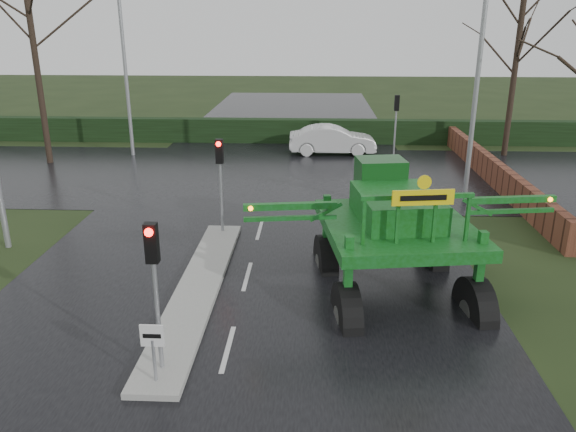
{
  "coord_description": "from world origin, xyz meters",
  "views": [
    {
      "loc": [
        1.96,
        -11.43,
        7.36
      ],
      "look_at": [
        1.25,
        3.95,
        2.0
      ],
      "focal_mm": 35.0,
      "sensor_mm": 36.0,
      "label": 1
    }
  ],
  "objects_px": {
    "traffic_signal_far": "(396,112)",
    "white_sedan": "(332,154)",
    "traffic_signal_mid": "(220,166)",
    "street_light_right": "(472,58)",
    "traffic_signal_near": "(153,266)",
    "keep_left_sign": "(153,344)",
    "street_light_left_far": "(129,48)",
    "crop_sprayer": "(348,234)"
  },
  "relations": [
    {
      "from": "traffic_signal_far",
      "to": "crop_sprayer",
      "type": "relative_size",
      "value": 0.41
    },
    {
      "from": "traffic_signal_far",
      "to": "street_light_left_far",
      "type": "height_order",
      "value": "street_light_left_far"
    },
    {
      "from": "street_light_left_far",
      "to": "traffic_signal_mid",
      "type": "bearing_deg",
      "value": -61.14
    },
    {
      "from": "traffic_signal_near",
      "to": "street_light_left_far",
      "type": "bearing_deg",
      "value": 108.17
    },
    {
      "from": "traffic_signal_mid",
      "to": "street_light_right",
      "type": "height_order",
      "value": "street_light_right"
    },
    {
      "from": "traffic_signal_far",
      "to": "street_light_left_far",
      "type": "xyz_separation_m",
      "value": [
        -14.69,
        -0.01,
        3.4
      ]
    },
    {
      "from": "keep_left_sign",
      "to": "traffic_signal_far",
      "type": "bearing_deg",
      "value": 70.07
    },
    {
      "from": "traffic_signal_near",
      "to": "street_light_right",
      "type": "height_order",
      "value": "street_light_right"
    },
    {
      "from": "traffic_signal_mid",
      "to": "street_light_left_far",
      "type": "distance_m",
      "value": 14.68
    },
    {
      "from": "street_light_left_far",
      "to": "crop_sprayer",
      "type": "xyz_separation_m",
      "value": [
        11.05,
        -18.16,
        -3.7
      ]
    },
    {
      "from": "traffic_signal_far",
      "to": "white_sedan",
      "type": "distance_m",
      "value": 4.41
    },
    {
      "from": "keep_left_sign",
      "to": "traffic_signal_far",
      "type": "xyz_separation_m",
      "value": [
        7.8,
        21.51,
        1.53
      ]
    },
    {
      "from": "traffic_signal_far",
      "to": "crop_sprayer",
      "type": "distance_m",
      "value": 18.53
    },
    {
      "from": "crop_sprayer",
      "to": "street_light_left_far",
      "type": "bearing_deg",
      "value": 113.21
    },
    {
      "from": "street_light_right",
      "to": "crop_sprayer",
      "type": "distance_m",
      "value": 12.06
    },
    {
      "from": "street_light_right",
      "to": "white_sedan",
      "type": "xyz_separation_m",
      "value": [
        -5.16,
        8.85,
        -5.99
      ]
    },
    {
      "from": "street_light_right",
      "to": "street_light_left_far",
      "type": "height_order",
      "value": "same"
    },
    {
      "from": "traffic_signal_near",
      "to": "street_light_right",
      "type": "relative_size",
      "value": 0.35
    },
    {
      "from": "keep_left_sign",
      "to": "crop_sprayer",
      "type": "distance_m",
      "value": 5.47
    },
    {
      "from": "keep_left_sign",
      "to": "traffic_signal_mid",
      "type": "distance_m",
      "value": 9.12
    },
    {
      "from": "traffic_signal_near",
      "to": "crop_sprayer",
      "type": "height_order",
      "value": "crop_sprayer"
    },
    {
      "from": "street_light_right",
      "to": "keep_left_sign",
      "type": "bearing_deg",
      "value": -125.12
    },
    {
      "from": "traffic_signal_far",
      "to": "street_light_right",
      "type": "bearing_deg",
      "value": 101.95
    },
    {
      "from": "keep_left_sign",
      "to": "traffic_signal_mid",
      "type": "xyz_separation_m",
      "value": [
        0.0,
        8.99,
        1.53
      ]
    },
    {
      "from": "traffic_signal_near",
      "to": "traffic_signal_far",
      "type": "bearing_deg",
      "value": 69.64
    },
    {
      "from": "street_light_right",
      "to": "street_light_left_far",
      "type": "distance_m",
      "value": 18.24
    },
    {
      "from": "street_light_left_far",
      "to": "crop_sprayer",
      "type": "relative_size",
      "value": 1.16
    },
    {
      "from": "traffic_signal_far",
      "to": "keep_left_sign",
      "type": "bearing_deg",
      "value": 70.07
    },
    {
      "from": "traffic_signal_mid",
      "to": "traffic_signal_far",
      "type": "distance_m",
      "value": 14.75
    },
    {
      "from": "white_sedan",
      "to": "street_light_left_far",
      "type": "bearing_deg",
      "value": 92.79
    },
    {
      "from": "traffic_signal_near",
      "to": "white_sedan",
      "type": "bearing_deg",
      "value": 78.78
    },
    {
      "from": "traffic_signal_far",
      "to": "white_sedan",
      "type": "height_order",
      "value": "traffic_signal_far"
    },
    {
      "from": "traffic_signal_mid",
      "to": "street_light_right",
      "type": "bearing_deg",
      "value": 25.4
    },
    {
      "from": "traffic_signal_far",
      "to": "traffic_signal_mid",
      "type": "bearing_deg",
      "value": 58.07
    },
    {
      "from": "keep_left_sign",
      "to": "traffic_signal_far",
      "type": "height_order",
      "value": "traffic_signal_far"
    },
    {
      "from": "traffic_signal_mid",
      "to": "street_light_right",
      "type": "distance_m",
      "value": 11.05
    },
    {
      "from": "traffic_signal_mid",
      "to": "street_light_right",
      "type": "relative_size",
      "value": 0.35
    },
    {
      "from": "keep_left_sign",
      "to": "street_light_left_far",
      "type": "relative_size",
      "value": 0.14
    },
    {
      "from": "street_light_right",
      "to": "street_light_left_far",
      "type": "xyz_separation_m",
      "value": [
        -16.39,
        8.0,
        0.0
      ]
    },
    {
      "from": "traffic_signal_near",
      "to": "crop_sprayer",
      "type": "bearing_deg",
      "value": 34.43
    },
    {
      "from": "traffic_signal_mid",
      "to": "street_light_left_far",
      "type": "height_order",
      "value": "street_light_left_far"
    },
    {
      "from": "keep_left_sign",
      "to": "traffic_signal_near",
      "type": "bearing_deg",
      "value": 90.0
    }
  ]
}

